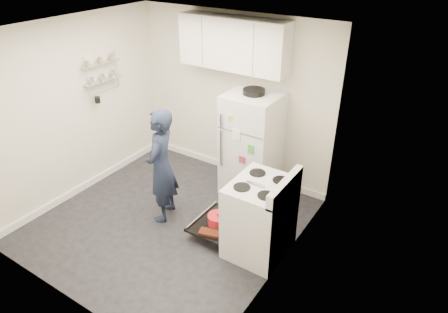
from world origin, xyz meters
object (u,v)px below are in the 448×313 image
Objects in this scene: open_oven_door at (218,222)px; refrigerator at (252,144)px; electric_range at (259,218)px; person at (161,166)px.

refrigerator reaches higher than open_oven_door.
open_oven_door is at bearing -82.42° from refrigerator.
refrigerator is (-0.15, 1.11, 0.59)m from open_oven_door.
electric_range is at bearing -56.64° from refrigerator.
electric_range is 1.35m from refrigerator.
person reaches higher than open_oven_door.
open_oven_door is at bearing -178.88° from electric_range.
refrigerator reaches higher than electric_range.
open_oven_door is at bearing 76.10° from person.
refrigerator is at bearing 123.36° from electric_range.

